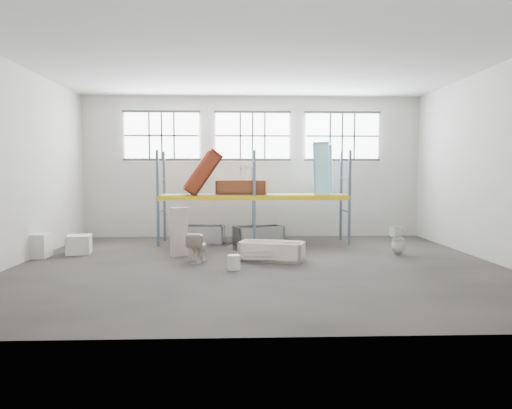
{
  "coord_description": "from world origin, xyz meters",
  "views": [
    {
      "loc": [
        -0.44,
        -11.07,
        2.28
      ],
      "look_at": [
        0.0,
        1.5,
        1.4
      ],
      "focal_mm": 31.46,
      "sensor_mm": 36.0,
      "label": 1
    }
  ],
  "objects_px": {
    "bathtub_beige": "(272,251)",
    "bucket": "(234,262)",
    "toilet_white": "(398,240)",
    "blue_tub_upright": "(323,170)",
    "rust_tub_flat": "(242,187)",
    "carton_near": "(34,245)",
    "steel_tub_left": "(200,235)",
    "cistern_tall": "(179,232)",
    "steel_tub_right": "(259,235)",
    "toilet_beige": "(198,247)"
  },
  "relations": [
    {
      "from": "toilet_white",
      "to": "bucket",
      "type": "distance_m",
      "value": 4.95
    },
    {
      "from": "bucket",
      "to": "bathtub_beige",
      "type": "bearing_deg",
      "value": 48.73
    },
    {
      "from": "bathtub_beige",
      "to": "blue_tub_upright",
      "type": "bearing_deg",
      "value": 74.05
    },
    {
      "from": "steel_tub_left",
      "to": "blue_tub_upright",
      "type": "bearing_deg",
      "value": 1.09
    },
    {
      "from": "toilet_white",
      "to": "cistern_tall",
      "type": "bearing_deg",
      "value": -103.69
    },
    {
      "from": "steel_tub_left",
      "to": "carton_near",
      "type": "height_order",
      "value": "carton_near"
    },
    {
      "from": "bathtub_beige",
      "to": "steel_tub_left",
      "type": "height_order",
      "value": "steel_tub_left"
    },
    {
      "from": "steel_tub_left",
      "to": "bucket",
      "type": "xyz_separation_m",
      "value": [
        1.16,
        -3.99,
        -0.12
      ]
    },
    {
      "from": "bathtub_beige",
      "to": "toilet_beige",
      "type": "height_order",
      "value": "toilet_beige"
    },
    {
      "from": "toilet_white",
      "to": "steel_tub_left",
      "type": "distance_m",
      "value": 6.14
    },
    {
      "from": "bathtub_beige",
      "to": "toilet_beige",
      "type": "distance_m",
      "value": 1.93
    },
    {
      "from": "toilet_beige",
      "to": "rust_tub_flat",
      "type": "height_order",
      "value": "rust_tub_flat"
    },
    {
      "from": "toilet_white",
      "to": "steel_tub_right",
      "type": "height_order",
      "value": "toilet_white"
    },
    {
      "from": "steel_tub_right",
      "to": "carton_near",
      "type": "height_order",
      "value": "carton_near"
    },
    {
      "from": "carton_near",
      "to": "blue_tub_upright",
      "type": "bearing_deg",
      "value": 15.53
    },
    {
      "from": "steel_tub_left",
      "to": "rust_tub_flat",
      "type": "xyz_separation_m",
      "value": [
        1.36,
        0.01,
        1.53
      ]
    },
    {
      "from": "toilet_beige",
      "to": "blue_tub_upright",
      "type": "relative_size",
      "value": 0.44
    },
    {
      "from": "rust_tub_flat",
      "to": "carton_near",
      "type": "xyz_separation_m",
      "value": [
        -5.63,
        -2.23,
        -1.5
      ]
    },
    {
      "from": "carton_near",
      "to": "toilet_white",
      "type": "bearing_deg",
      "value": 0.47
    },
    {
      "from": "cistern_tall",
      "to": "steel_tub_left",
      "type": "bearing_deg",
      "value": 55.57
    },
    {
      "from": "bathtub_beige",
      "to": "bucket",
      "type": "relative_size",
      "value": 4.73
    },
    {
      "from": "cistern_tall",
      "to": "carton_near",
      "type": "distance_m",
      "value": 3.9
    },
    {
      "from": "cistern_tall",
      "to": "rust_tub_flat",
      "type": "bearing_deg",
      "value": 26.46
    },
    {
      "from": "steel_tub_right",
      "to": "carton_near",
      "type": "bearing_deg",
      "value": -160.7
    },
    {
      "from": "bathtub_beige",
      "to": "toilet_beige",
      "type": "bearing_deg",
      "value": -159.43
    },
    {
      "from": "carton_near",
      "to": "steel_tub_right",
      "type": "bearing_deg",
      "value": 19.3
    },
    {
      "from": "bucket",
      "to": "rust_tub_flat",
      "type": "bearing_deg",
      "value": 87.12
    },
    {
      "from": "blue_tub_upright",
      "to": "bathtub_beige",
      "type": "bearing_deg",
      "value": -122.55
    },
    {
      "from": "steel_tub_left",
      "to": "rust_tub_flat",
      "type": "relative_size",
      "value": 1.0
    },
    {
      "from": "bathtub_beige",
      "to": "steel_tub_right",
      "type": "distance_m",
      "value": 2.82
    },
    {
      "from": "steel_tub_right",
      "to": "rust_tub_flat",
      "type": "height_order",
      "value": "rust_tub_flat"
    },
    {
      "from": "steel_tub_right",
      "to": "bucket",
      "type": "bearing_deg",
      "value": -100.83
    },
    {
      "from": "cistern_tall",
      "to": "toilet_white",
      "type": "xyz_separation_m",
      "value": [
        6.13,
        -0.02,
        -0.26
      ]
    },
    {
      "from": "cistern_tall",
      "to": "steel_tub_right",
      "type": "relative_size",
      "value": 0.87
    },
    {
      "from": "steel_tub_left",
      "to": "rust_tub_flat",
      "type": "height_order",
      "value": "rust_tub_flat"
    },
    {
      "from": "steel_tub_right",
      "to": "blue_tub_upright",
      "type": "relative_size",
      "value": 0.89
    },
    {
      "from": "rust_tub_flat",
      "to": "bucket",
      "type": "relative_size",
      "value": 4.52
    },
    {
      "from": "bathtub_beige",
      "to": "carton_near",
      "type": "relative_size",
      "value": 2.2
    },
    {
      "from": "cistern_tall",
      "to": "toilet_beige",
      "type": "bearing_deg",
      "value": -79.85
    },
    {
      "from": "steel_tub_right",
      "to": "toilet_white",
      "type": "bearing_deg",
      "value": -28.49
    },
    {
      "from": "toilet_beige",
      "to": "bucket",
      "type": "relative_size",
      "value": 2.18
    },
    {
      "from": "bucket",
      "to": "blue_tub_upright",
      "type": "bearing_deg",
      "value": 54.85
    },
    {
      "from": "toilet_beige",
      "to": "bathtub_beige",
      "type": "bearing_deg",
      "value": -163.77
    },
    {
      "from": "toilet_white",
      "to": "rust_tub_flat",
      "type": "relative_size",
      "value": 0.52
    },
    {
      "from": "carton_near",
      "to": "bucket",
      "type": "bearing_deg",
      "value": -17.97
    },
    {
      "from": "bathtub_beige",
      "to": "blue_tub_upright",
      "type": "xyz_separation_m",
      "value": [
        1.88,
        2.95,
        2.15
      ]
    },
    {
      "from": "steel_tub_right",
      "to": "bucket",
      "type": "height_order",
      "value": "steel_tub_right"
    },
    {
      "from": "toilet_white",
      "to": "blue_tub_upright",
      "type": "height_order",
      "value": "blue_tub_upright"
    },
    {
      "from": "toilet_beige",
      "to": "cistern_tall",
      "type": "height_order",
      "value": "cistern_tall"
    },
    {
      "from": "toilet_white",
      "to": "steel_tub_left",
      "type": "relative_size",
      "value": 0.52
    }
  ]
}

